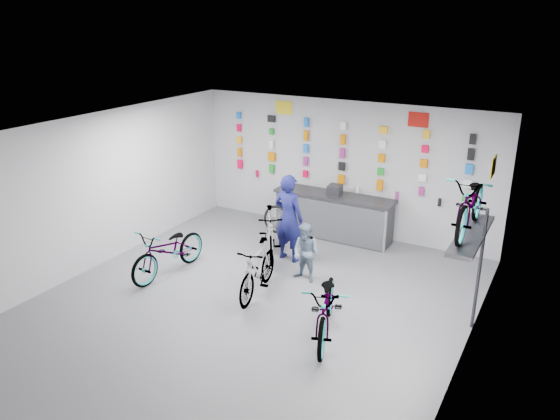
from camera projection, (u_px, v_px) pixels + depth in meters
The scene contains 21 objects.
floor at pixel (249, 306), 9.37m from camera, with size 8.00×8.00×0.00m, color #56565B.
ceiling at pixel (245, 134), 8.36m from camera, with size 8.00×8.00×0.00m, color white.
wall_back at pixel (343, 168), 12.16m from camera, with size 7.00×7.00×0.00m, color #B2B2B4.
wall_front at pixel (38, 349), 5.58m from camera, with size 7.00×7.00×0.00m, color #B2B2B4.
wall_left at pixel (93, 192), 10.47m from camera, with size 8.00×8.00×0.00m, color #B2B2B4.
wall_right at pixel (469, 271), 7.27m from camera, with size 8.00×8.00×0.00m, color #B2B2B4.
counter at pixel (333, 217), 12.12m from camera, with size 2.70×0.66×1.00m.
merch_wall at pixel (347, 157), 11.95m from camera, with size 5.54×0.08×1.55m.
wall_bracket at pixel (473, 240), 8.34m from camera, with size 0.39×1.90×2.00m.
sign_left at pixel (284, 108), 12.41m from camera, with size 0.42×0.02×0.30m, color yellow.
sign_right at pixel (418, 120), 10.99m from camera, with size 0.42×0.02×0.30m, color #B4150F.
sign_side at pixel (493, 167), 7.87m from camera, with size 0.02×0.40×0.30m, color yellow.
bike_left at pixel (169, 250), 10.37m from camera, with size 0.65×1.87×0.98m, color gray.
bike_center at pixel (258, 269), 9.61m from camera, with size 0.46×1.63×0.98m, color gray.
bike_right at pixel (327, 306), 8.36m from camera, with size 0.67×1.92×1.01m, color gray.
bike_service at pixel (270, 233), 11.16m from camera, with size 0.47×1.66×1.00m, color gray.
bike_wall at pixel (472, 203), 8.18m from camera, with size 0.63×1.80×0.95m, color gray.
clerk at pixel (289, 218), 10.87m from camera, with size 0.65×0.43×1.79m, color #13154F.
customer at pixel (306, 253), 10.09m from camera, with size 0.55×0.43×1.13m, color slate.
spare_wheel at pixel (276, 219), 12.45m from camera, with size 0.65×0.19×0.64m.
register at pixel (335, 190), 11.91m from camera, with size 0.28×0.30×0.22m, color black.
Camera 1 is at (4.49, -6.96, 4.73)m, focal length 35.00 mm.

